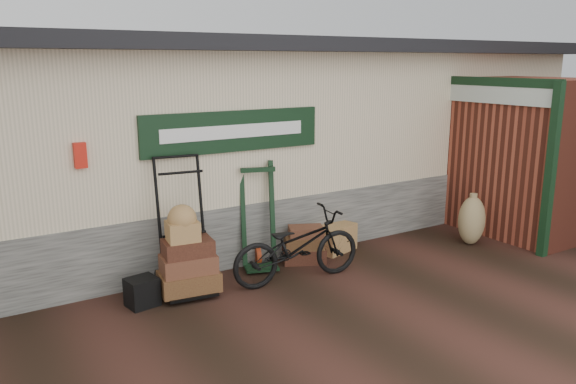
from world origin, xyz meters
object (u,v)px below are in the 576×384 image
Objects in this scene: green_barrow at (258,216)px; black_trunk at (142,292)px; bicycle at (297,242)px; porter_trolley at (183,224)px; suitcase_stack at (304,244)px; wicker_hamper at (335,238)px.

black_trunk is at bearing -149.73° from green_barrow.
green_barrow is at bearing 19.26° from bicycle.
porter_trolley reaches higher than bicycle.
suitcase_stack is 0.96× the size of wicker_hamper.
porter_trolley is at bearing -177.59° from suitcase_stack.
wicker_hamper is 1.82× the size of black_trunk.
black_trunk is at bearing -174.50° from suitcase_stack.
black_trunk is at bearing -157.84° from porter_trolley.
black_trunk is (-1.82, -0.40, -0.58)m from green_barrow.
green_barrow is at bearing -180.00° from wicker_hamper.
black_trunk is at bearing 86.06° from bicycle.
black_trunk is at bearing -172.77° from wicker_hamper.
porter_trolley is at bearing 76.11° from bicycle.
suitcase_stack is 2.50m from black_trunk.
suitcase_stack is (0.66, -0.16, -0.48)m from green_barrow.
green_barrow is 2.37× the size of wicker_hamper.
wicker_hamper is 3.19m from black_trunk.
porter_trolley is 2.77× the size of wicker_hamper.
porter_trolley is 1.51m from bicycle.
bicycle is (-0.48, -0.55, 0.26)m from suitcase_stack.
suitcase_stack is 1.75× the size of black_trunk.
porter_trolley reaches higher than green_barrow.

